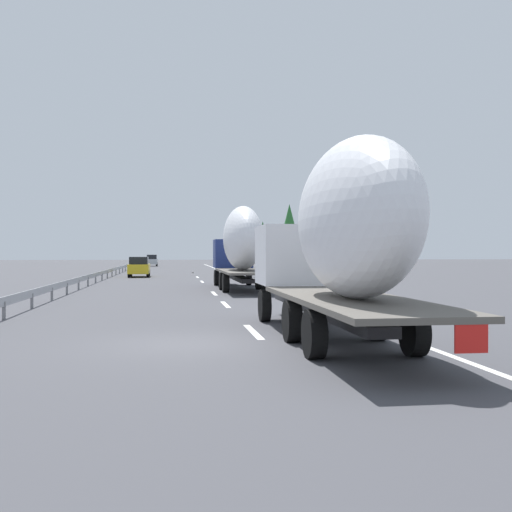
% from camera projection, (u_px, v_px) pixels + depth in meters
% --- Properties ---
extents(ground_plane, '(260.00, 260.00, 0.00)m').
position_uv_depth(ground_plane, '(177.00, 277.00, 54.56)').
color(ground_plane, '#424247').
extents(lane_stripe_0, '(3.20, 0.20, 0.01)m').
position_uv_depth(lane_stripe_0, '(253.00, 332.00, 17.16)').
color(lane_stripe_0, white).
rests_on(lane_stripe_0, ground_plane).
extents(lane_stripe_1, '(3.20, 0.20, 0.01)m').
position_uv_depth(lane_stripe_1, '(225.00, 304.00, 26.11)').
color(lane_stripe_1, white).
rests_on(lane_stripe_1, ground_plane).
extents(lane_stripe_2, '(3.20, 0.20, 0.01)m').
position_uv_depth(lane_stripe_2, '(214.00, 293.00, 33.17)').
color(lane_stripe_2, white).
rests_on(lane_stripe_2, ground_plane).
extents(lane_stripe_3, '(3.20, 0.20, 0.01)m').
position_uv_depth(lane_stripe_3, '(202.00, 282.00, 46.43)').
color(lane_stripe_3, white).
rests_on(lane_stripe_3, ground_plane).
extents(lane_stripe_4, '(3.20, 0.20, 0.01)m').
position_uv_depth(lane_stripe_4, '(197.00, 277.00, 54.92)').
color(lane_stripe_4, white).
rests_on(lane_stripe_4, ground_plane).
extents(lane_stripe_5, '(3.20, 0.20, 0.01)m').
position_uv_depth(lane_stripe_5, '(193.00, 273.00, 66.63)').
color(lane_stripe_5, white).
rests_on(lane_stripe_5, ground_plane).
extents(lane_stripe_6, '(3.20, 0.20, 0.01)m').
position_uv_depth(lane_stripe_6, '(193.00, 273.00, 66.93)').
color(lane_stripe_6, white).
rests_on(lane_stripe_6, ground_plane).
extents(edge_line_right, '(110.00, 0.20, 0.01)m').
position_uv_depth(edge_line_right, '(233.00, 275.00, 60.26)').
color(edge_line_right, white).
rests_on(edge_line_right, ground_plane).
extents(truck_lead, '(13.35, 2.55, 4.92)m').
position_uv_depth(truck_lead, '(241.00, 245.00, 36.53)').
color(truck_lead, navy).
rests_on(truck_lead, ground_plane).
extents(truck_trailing, '(12.71, 2.55, 4.79)m').
position_uv_depth(truck_trailing, '(340.00, 236.00, 14.92)').
color(truck_trailing, silver).
rests_on(truck_trailing, ground_plane).
extents(car_silver_hatch, '(4.02, 1.77, 1.85)m').
position_uv_depth(car_silver_hatch, '(152.00, 260.00, 98.92)').
color(car_silver_hatch, '#ADB2B7').
rests_on(car_silver_hatch, ground_plane).
extents(car_yellow_coupe, '(4.20, 1.86, 1.83)m').
position_uv_depth(car_yellow_coupe, '(139.00, 267.00, 55.43)').
color(car_yellow_coupe, gold).
rests_on(car_yellow_coupe, ground_plane).
extents(road_sign, '(0.10, 0.90, 2.96)m').
position_uv_depth(road_sign, '(252.00, 254.00, 55.49)').
color(road_sign, gray).
rests_on(road_sign, ground_plane).
extents(tree_0, '(2.76, 2.76, 6.04)m').
position_uv_depth(tree_0, '(263.00, 241.00, 75.04)').
color(tree_0, '#472D19').
rests_on(tree_0, ground_plane).
extents(tree_1, '(2.95, 2.95, 7.66)m').
position_uv_depth(tree_1, '(289.00, 230.00, 68.42)').
color(tree_1, '#472D19').
rests_on(tree_1, ground_plane).
extents(tree_2, '(2.90, 2.90, 6.65)m').
position_uv_depth(tree_2, '(243.00, 239.00, 95.75)').
color(tree_2, '#472D19').
rests_on(tree_2, ground_plane).
extents(tree_3, '(3.18, 3.18, 5.83)m').
position_uv_depth(tree_3, '(324.00, 238.00, 54.89)').
color(tree_3, '#472D19').
rests_on(tree_3, ground_plane).
extents(guardrail_median, '(94.00, 0.10, 0.76)m').
position_uv_depth(guardrail_median, '(112.00, 270.00, 56.71)').
color(guardrail_median, '#9EA0A5').
rests_on(guardrail_median, ground_plane).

